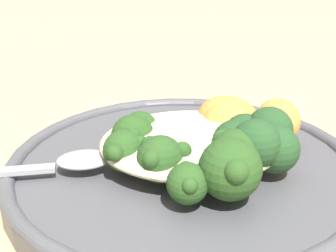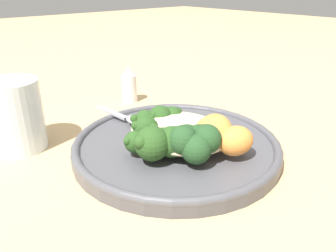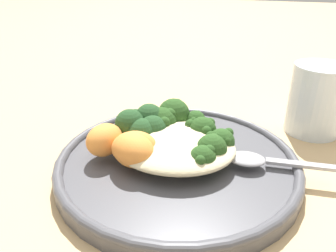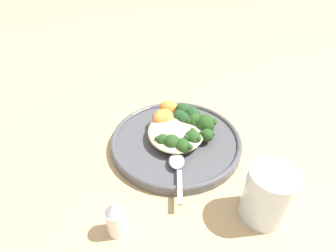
# 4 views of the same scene
# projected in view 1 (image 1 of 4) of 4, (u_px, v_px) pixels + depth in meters

# --- Properties ---
(ground_plane) EXTENTS (4.00, 4.00, 0.00)m
(ground_plane) POSITION_uv_depth(u_px,v_px,m) (179.00, 192.00, 0.36)
(ground_plane) COLOR tan
(plate) EXTENTS (0.28, 0.28, 0.02)m
(plate) POSITION_uv_depth(u_px,v_px,m) (184.00, 169.00, 0.37)
(plate) COLOR #4C4C51
(plate) RESTS_ON ground_plane
(quinoa_mound) EXTENTS (0.14, 0.12, 0.02)m
(quinoa_mound) POSITION_uv_depth(u_px,v_px,m) (191.00, 142.00, 0.37)
(quinoa_mound) COLOR beige
(quinoa_mound) RESTS_ON plate
(broccoli_stalk_0) EXTENTS (0.08, 0.04, 0.03)m
(broccoli_stalk_0) POSITION_uv_depth(u_px,v_px,m) (150.00, 132.00, 0.38)
(broccoli_stalk_0) COLOR #ADC675
(broccoli_stalk_0) RESTS_ON plate
(broccoli_stalk_1) EXTENTS (0.09, 0.04, 0.03)m
(broccoli_stalk_1) POSITION_uv_depth(u_px,v_px,m) (145.00, 138.00, 0.37)
(broccoli_stalk_1) COLOR #ADC675
(broccoli_stalk_1) RESTS_ON plate
(broccoli_stalk_2) EXTENTS (0.09, 0.06, 0.03)m
(broccoli_stalk_2) POSITION_uv_depth(u_px,v_px,m) (147.00, 149.00, 0.35)
(broccoli_stalk_2) COLOR #ADC675
(broccoli_stalk_2) RESTS_ON plate
(broccoli_stalk_3) EXTENTS (0.06, 0.08, 0.03)m
(broccoli_stalk_3) POSITION_uv_depth(u_px,v_px,m) (167.00, 156.00, 0.34)
(broccoli_stalk_3) COLOR #ADC675
(broccoli_stalk_3) RESTS_ON plate
(broccoli_stalk_4) EXTENTS (0.05, 0.12, 0.03)m
(broccoli_stalk_4) POSITION_uv_depth(u_px,v_px,m) (186.00, 170.00, 0.33)
(broccoli_stalk_4) COLOR #ADC675
(broccoli_stalk_4) RESTS_ON plate
(broccoli_stalk_5) EXTENTS (0.04, 0.10, 0.04)m
(broccoli_stalk_5) POSITION_uv_depth(u_px,v_px,m) (226.00, 166.00, 0.31)
(broccoli_stalk_5) COLOR #ADC675
(broccoli_stalk_5) RESTS_ON plate
(broccoli_stalk_6) EXTENTS (0.06, 0.09, 0.04)m
(broccoli_stalk_6) POSITION_uv_depth(u_px,v_px,m) (230.00, 154.00, 0.34)
(broccoli_stalk_6) COLOR #ADC675
(broccoli_stalk_6) RESTS_ON plate
(sweet_potato_chunk_0) EXTENTS (0.06, 0.06, 0.04)m
(sweet_potato_chunk_0) POSITION_uv_depth(u_px,v_px,m) (230.00, 121.00, 0.39)
(sweet_potato_chunk_0) COLOR orange
(sweet_potato_chunk_0) RESTS_ON plate
(sweet_potato_chunk_1) EXTENTS (0.05, 0.05, 0.04)m
(sweet_potato_chunk_1) POSITION_uv_depth(u_px,v_px,m) (277.00, 121.00, 0.39)
(sweet_potato_chunk_1) COLOR orange
(sweet_potato_chunk_1) RESTS_ON plate
(sweet_potato_chunk_2) EXTENTS (0.07, 0.06, 0.04)m
(sweet_potato_chunk_2) POSITION_uv_depth(u_px,v_px,m) (228.00, 118.00, 0.40)
(sweet_potato_chunk_2) COLOR orange
(sweet_potato_chunk_2) RESTS_ON plate
(kale_tuft) EXTENTS (0.06, 0.06, 0.04)m
(kale_tuft) POSITION_uv_depth(u_px,v_px,m) (256.00, 141.00, 0.35)
(kale_tuft) COLOR #234723
(kale_tuft) RESTS_ON plate
(spoon) EXTENTS (0.12, 0.03, 0.01)m
(spoon) POSITION_uv_depth(u_px,v_px,m) (69.00, 161.00, 0.35)
(spoon) COLOR #A3A3A8
(spoon) RESTS_ON plate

